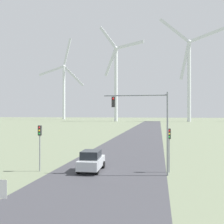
% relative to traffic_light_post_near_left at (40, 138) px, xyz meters
% --- Properties ---
extents(road_surface, '(10.00, 240.00, 0.01)m').
position_rel_traffic_light_post_near_left_xyz_m(road_surface, '(6.10, 28.63, -2.99)').
color(road_surface, '#38383D').
rests_on(road_surface, ground).
extents(traffic_light_post_near_left, '(0.28, 0.34, 4.08)m').
position_rel_traffic_light_post_near_left_xyz_m(traffic_light_post_near_left, '(0.00, 0.00, 0.00)').
color(traffic_light_post_near_left, gray).
rests_on(traffic_light_post_near_left, ground).
extents(traffic_light_post_near_right, '(0.28, 0.34, 3.83)m').
position_rel_traffic_light_post_near_left_xyz_m(traffic_light_post_near_right, '(11.34, 1.62, -0.18)').
color(traffic_light_post_near_right, gray).
rests_on(traffic_light_post_near_right, ground).
extents(traffic_light_mast_overhead, '(5.44, 0.35, 6.94)m').
position_rel_traffic_light_post_near_left_xyz_m(traffic_light_mast_overhead, '(9.38, 0.36, 1.98)').
color(traffic_light_mast_overhead, gray).
rests_on(traffic_light_mast_overhead, ground).
extents(car_approaching, '(1.98, 4.18, 1.83)m').
position_rel_traffic_light_post_near_left_xyz_m(car_approaching, '(4.48, 0.98, -2.08)').
color(car_approaching, '#B7BCC1').
rests_on(car_approaching, ground).
extents(wind_turbine_far_left, '(40.42, 3.15, 67.22)m').
position_rel_traffic_light_post_near_left_xyz_m(wind_turbine_far_left, '(-67.62, 184.93, 25.06)').
color(wind_turbine_far_left, silver).
rests_on(wind_turbine_far_left, ground).
extents(wind_turbine_left, '(29.57, 8.57, 61.87)m').
position_rel_traffic_light_post_near_left_xyz_m(wind_turbine_left, '(-16.62, 141.94, 25.49)').
color(wind_turbine_left, silver).
rests_on(wind_turbine_left, ground).
extents(wind_turbine_center, '(40.17, 4.47, 64.75)m').
position_rel_traffic_light_post_near_left_xyz_m(wind_turbine_center, '(28.30, 143.04, 27.39)').
color(wind_turbine_center, silver).
rests_on(wind_turbine_center, ground).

